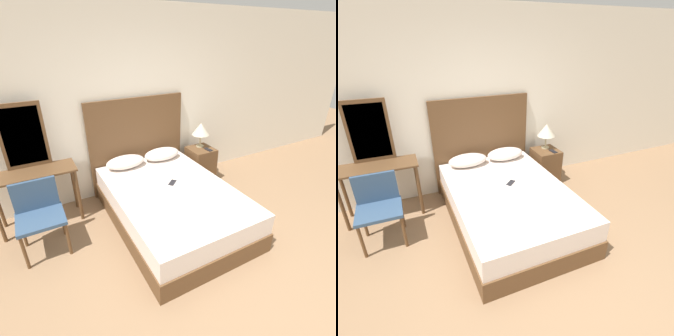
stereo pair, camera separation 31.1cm
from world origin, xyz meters
The scene contains 13 objects.
ground_plane centered at (0.00, 0.00, 0.00)m, with size 16.00×16.00×0.00m, color #8C6B4C.
wall_back centered at (0.00, 2.64, 1.35)m, with size 10.00×0.06×2.70m.
bed centered at (-0.06, 1.47, 0.25)m, with size 1.46×2.13×0.51m.
headboard centered at (-0.06, 2.56, 0.74)m, with size 1.53×0.05×1.48m.
pillow_left centered at (-0.36, 2.33, 0.61)m, with size 0.58×0.31×0.18m.
pillow_right centered at (0.25, 2.33, 0.61)m, with size 0.58×0.31×0.18m.
phone_on_bed centered at (0.02, 1.59, 0.52)m, with size 0.16×0.15×0.01m.
nightstand centered at (0.95, 2.25, 0.29)m, with size 0.40×0.41×0.59m.
table_lamp centered at (0.98, 2.33, 0.90)m, with size 0.29×0.29×0.41m.
phone_on_nightstand centered at (1.02, 2.15, 0.59)m, with size 0.08×0.16×0.01m.
vanity_desk centered at (-1.59, 2.27, 0.63)m, with size 1.02×0.41×0.78m.
vanity_mirror centered at (-1.59, 2.45, 1.19)m, with size 0.52×0.03×0.82m.
chair centered at (-1.61, 1.78, 0.50)m, with size 0.51×0.45×0.84m.
Camera 1 is at (-1.51, -1.04, 2.28)m, focal length 28.00 mm.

